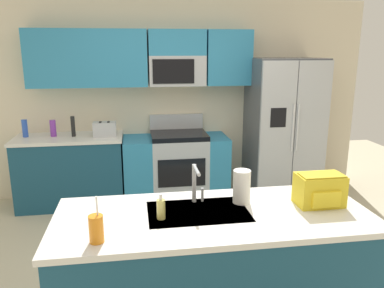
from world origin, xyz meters
name	(u,v)px	position (x,y,z in m)	size (l,w,h in m)	color
ground_plane	(205,272)	(0.00, 0.00, 0.00)	(9.00, 9.00, 0.00)	beige
kitchen_wall_unit	(166,87)	(-0.14, 2.08, 1.47)	(5.20, 0.43, 2.60)	beige
back_counter	(71,171)	(-1.40, 1.80, 0.45)	(1.33, 0.63, 0.90)	navy
range_oven	(176,166)	(-0.05, 1.80, 0.44)	(1.36, 0.61, 1.10)	#B7BABF
refrigerator	(283,129)	(1.39, 1.73, 0.93)	(0.90, 0.76, 1.85)	#4C4F54
island_counter	(213,272)	(-0.08, -0.71, 0.45)	(2.12, 0.86, 0.90)	navy
toaster	(105,129)	(-0.95, 1.75, 0.99)	(0.28, 0.16, 0.18)	#B7BABF
pepper_mill	(73,126)	(-1.34, 1.80, 1.03)	(0.05, 0.05, 0.25)	black
bottle_blue	(25,128)	(-1.92, 1.86, 1.01)	(0.07, 0.07, 0.22)	blue
bottle_purple	(53,128)	(-1.59, 1.84, 1.00)	(0.07, 0.07, 0.20)	purple
sink_faucet	(196,181)	(-0.17, -0.52, 1.07)	(0.09, 0.21, 0.28)	#B7BABF
drink_cup_orange	(96,229)	(-0.82, -0.99, 0.98)	(0.08, 0.08, 0.28)	orange
soap_dispenser	(161,209)	(-0.43, -0.74, 0.97)	(0.06, 0.06, 0.17)	#D8CC66
paper_towel_roll	(242,187)	(0.16, -0.56, 1.02)	(0.12, 0.12, 0.24)	white
backpack	(320,189)	(0.68, -0.68, 1.02)	(0.32, 0.22, 0.23)	yellow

